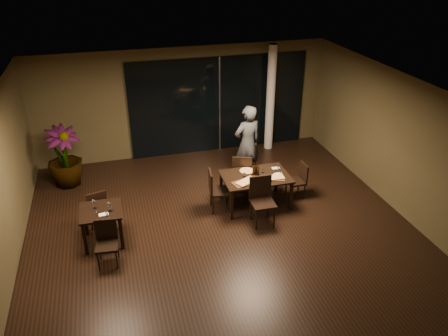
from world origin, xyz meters
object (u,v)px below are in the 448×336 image
Objects in this scene: chair_main_near at (262,198)px; chair_main_right at (299,179)px; chair_side_near at (107,240)px; side_table at (101,216)px; chair_side_far at (97,206)px; diner at (247,144)px; bottle_b at (258,170)px; bottle_a at (254,169)px; main_table at (256,179)px; potted_plant at (64,157)px; chair_main_far at (242,172)px; chair_main_left at (216,188)px; bottle_c at (256,169)px.

chair_main_right is (1.20, 0.74, -0.11)m from chair_main_near.
chair_main_right is at bearing 21.91° from chair_side_near.
chair_main_right is at bearing 7.25° from side_table.
chair_main_near is 1.19× the size of chair_side_far.
chair_side_far is at bearing 169.10° from chair_main_near.
bottle_b is (-0.14, -1.20, -0.10)m from diner.
chair_side_far is at bearing 179.48° from bottle_a.
side_table is at bearing -171.63° from main_table.
side_table is 0.53× the size of potted_plant.
main_table is 1.50× the size of chair_main_far.
side_table is 0.94× the size of chair_main_right.
chair_main_right is 3.28× the size of bottle_b.
side_table is 0.41× the size of diner.
chair_main_left reaches higher than side_table.
chair_side_far is 3.48m from bottle_a.
chair_side_near is 3.43m from potted_plant.
chair_main_left is (-0.92, 0.04, -0.13)m from main_table.
bottle_a is at bearing -26.85° from potted_plant.
bottle_a is 0.10m from bottle_b.
chair_side_near reaches higher than chair_main_right.
chair_side_near is 3.53m from bottle_a.
chair_main_left reaches higher than chair_main_right.
potted_plant reaches higher than chair_main_far.
bottle_c is (3.36, 1.23, 0.40)m from chair_side_near.
chair_side_near is (-3.23, -0.49, -0.09)m from chair_main_near.
chair_main_near reaches higher than bottle_c.
chair_main_left is 1.03m from bottle_b.
side_table is at bearing -170.71° from bottle_a.
main_table is 3.53m from chair_side_near.
chair_main_far is 0.81m from diner.
chair_main_far is at bearing 99.44° from bottle_a.
chair_side_near reaches higher than main_table.
chair_main_far is at bearing -46.81° from chair_main_left.
bottle_c is at bearing 125.44° from chair_main_far.
chair_main_near is at bearing 15.08° from chair_side_near.
chair_main_right is 1.16m from bottle_c.
main_table is 1.27m from diner.
chair_side_far is at bearing 98.38° from side_table.
chair_main_near is 3.44× the size of bottle_a.
side_table is 2.63× the size of bottle_a.
bottle_a is (0.88, 0.01, 0.35)m from chair_main_left.
bottle_a is 1.07× the size of bottle_c.
diner is at bearing -176.45° from chair_side_far.
diner reaches higher than chair_side_far.
chair_side_near is 2.89× the size of bottle_a.
main_table is 0.21m from bottle_b.
chair_side_far reaches higher than main_table.
bottle_c is (0.03, 0.08, 0.22)m from main_table.
chair_main_left is 1.12× the size of chair_side_far.
potted_plant is (-5.29, 2.08, 0.28)m from chair_main_right.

